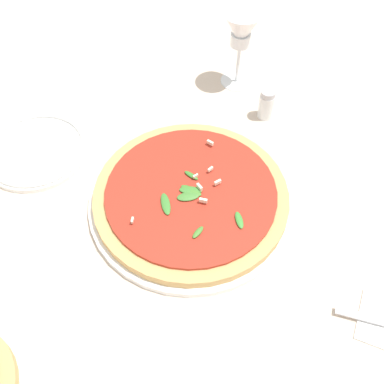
% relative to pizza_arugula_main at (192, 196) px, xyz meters
% --- Properties ---
extents(ground_plane, '(6.00, 6.00, 0.00)m').
position_rel_pizza_arugula_main_xyz_m(ground_plane, '(-0.02, -0.00, -0.02)').
color(ground_plane, beige).
extents(pizza_arugula_main, '(0.37, 0.37, 0.05)m').
position_rel_pizza_arugula_main_xyz_m(pizza_arugula_main, '(0.00, 0.00, 0.00)').
color(pizza_arugula_main, white).
rests_on(pizza_arugula_main, ground_plane).
extents(wine_glass, '(0.08, 0.08, 0.17)m').
position_rel_pizza_arugula_main_xyz_m(wine_glass, '(-0.11, 0.34, 0.11)').
color(wine_glass, white).
rests_on(wine_glass, ground_plane).
extents(side_plate_white, '(0.20, 0.20, 0.02)m').
position_rel_pizza_arugula_main_xyz_m(side_plate_white, '(-0.32, -0.08, -0.01)').
color(side_plate_white, white).
rests_on(side_plate_white, ground_plane).
extents(shaker_pepper, '(0.03, 0.03, 0.07)m').
position_rel_pizza_arugula_main_xyz_m(shaker_pepper, '(-0.00, 0.27, 0.02)').
color(shaker_pepper, silver).
rests_on(shaker_pepper, ground_plane).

